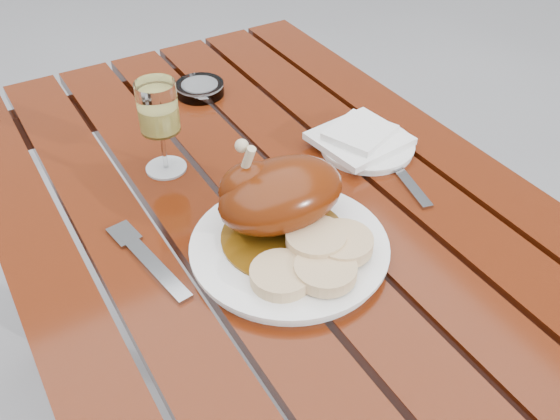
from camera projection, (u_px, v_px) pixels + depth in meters
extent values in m
cube|color=#64220B|center=(267.00, 344.00, 1.24)|extent=(0.80, 1.20, 0.75)
cylinder|color=white|center=(289.00, 248.00, 0.90)|extent=(0.37, 0.37, 0.02)
cylinder|color=#633D0B|center=(284.00, 236.00, 0.90)|extent=(0.18, 0.18, 0.00)
ellipsoid|color=#6A2008|center=(281.00, 195.00, 0.90)|extent=(0.19, 0.13, 0.10)
ellipsoid|color=#6A2008|center=(248.00, 186.00, 0.89)|extent=(0.09, 0.06, 0.08)
cylinder|color=#C6B28C|center=(243.00, 173.00, 0.88)|extent=(0.03, 0.04, 0.10)
cylinder|color=#DBB886|center=(281.00, 275.00, 0.83)|extent=(0.09, 0.09, 0.02)
cylinder|color=#DBB886|center=(325.00, 270.00, 0.83)|extent=(0.09, 0.09, 0.02)
cylinder|color=#DBB886|center=(343.00, 243.00, 0.87)|extent=(0.09, 0.09, 0.02)
cylinder|color=#DBB886|center=(316.00, 239.00, 0.87)|extent=(0.09, 0.09, 0.02)
cylinder|color=#E1D866|center=(161.00, 128.00, 1.02)|extent=(0.08, 0.08, 0.16)
cylinder|color=white|center=(367.00, 146.00, 1.11)|extent=(0.22, 0.22, 0.01)
cube|color=white|center=(359.00, 139.00, 1.10)|extent=(0.16, 0.15, 0.01)
cylinder|color=#B2B7BC|center=(200.00, 89.00, 1.26)|extent=(0.13, 0.13, 0.02)
cube|color=gray|center=(152.00, 264.00, 0.88)|extent=(0.05, 0.18, 0.01)
cube|color=gray|center=(401.00, 173.00, 1.05)|extent=(0.06, 0.19, 0.01)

